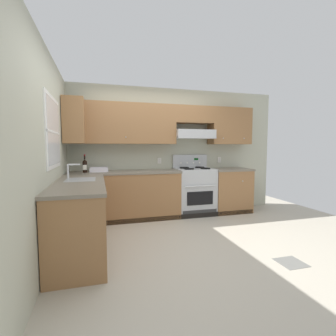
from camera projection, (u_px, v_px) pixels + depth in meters
ground_plane at (171, 240)px, 3.65m from camera, size 7.04×7.04×0.00m
floor_accent_tile at (291, 262)px, 2.93m from camera, size 0.30×0.30×0.01m
wall_back at (169, 141)px, 5.09m from camera, size 4.68×0.57×2.55m
wall_left at (52, 148)px, 3.32m from camera, size 0.47×4.00×2.55m
counter_back_run at (158, 194)px, 4.83m from camera, size 3.60×0.65×0.91m
counter_left_run at (81, 216)px, 3.27m from camera, size 0.63×1.91×1.13m
stove at (194, 191)px, 5.04m from camera, size 0.76×0.62×1.20m
wine_bottle at (85, 166)px, 4.38m from camera, size 0.08×0.08×0.32m
bowl at (99, 170)px, 4.57m from camera, size 0.32×0.28×0.08m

